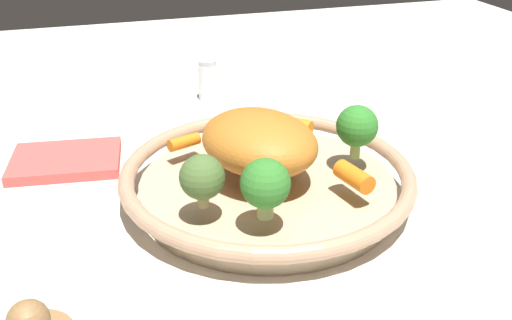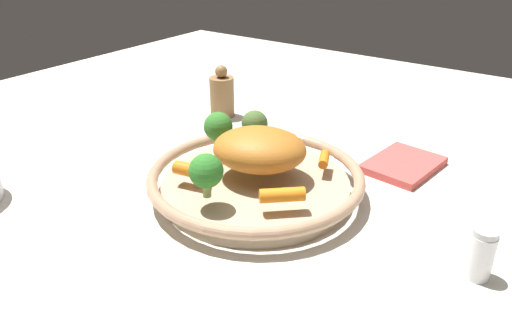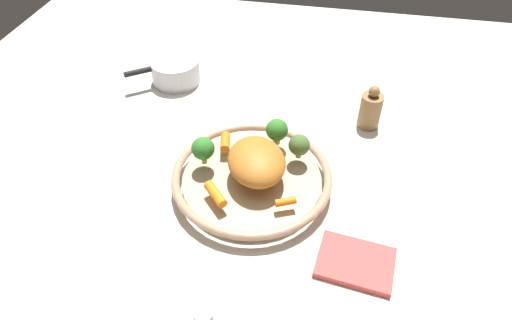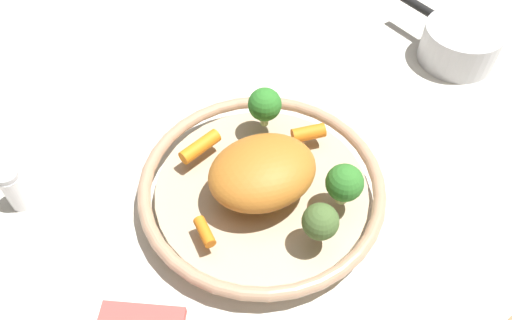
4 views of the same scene
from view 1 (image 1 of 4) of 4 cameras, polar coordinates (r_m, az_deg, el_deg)
ground_plane at (r=0.73m, az=1.07°, el=-3.70°), size 1.91×1.91×0.00m
serving_bowl at (r=0.72m, az=1.08°, el=-2.04°), size 0.35×0.35×0.05m
roast_chicken_piece at (r=0.69m, az=0.26°, el=1.84°), size 0.17×0.19×0.07m
baby_carrot_back at (r=0.79m, az=3.14°, el=3.45°), size 0.06×0.06×0.02m
baby_carrot_left at (r=0.67m, az=9.40°, el=-1.60°), size 0.03×0.05×0.02m
baby_carrot_right at (r=0.75m, az=-6.93°, el=1.73°), size 0.05×0.03×0.02m
broccoli_floret_small at (r=0.72m, az=9.69°, el=3.19°), size 0.05×0.05×0.07m
broccoli_floret_mid at (r=0.61m, az=-5.20°, el=-1.69°), size 0.05×0.05×0.06m
broccoli_floret_large at (r=0.59m, az=0.91°, el=-2.36°), size 0.05×0.05×0.06m
salt_shaker at (r=1.02m, az=-4.62°, el=7.63°), size 0.03×0.03×0.07m
dish_towel at (r=0.84m, az=-17.81°, el=-0.05°), size 0.16×0.12×0.01m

